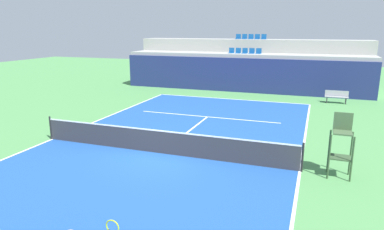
{
  "coord_description": "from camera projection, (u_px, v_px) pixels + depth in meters",
  "views": [
    {
      "loc": [
        5.74,
        -12.1,
        4.92
      ],
      "look_at": [
        0.64,
        2.0,
        1.2
      ],
      "focal_mm": 32.45,
      "sensor_mm": 36.0,
      "label": 1
    }
  ],
  "objects": [
    {
      "name": "baseline_far",
      "position": [
        230.0,
        99.0,
        25.03
      ],
      "size": [
        11.0,
        0.1,
        0.0
      ],
      "primitive_type": "cube",
      "color": "white",
      "rests_on": "court_surface"
    },
    {
      "name": "player_bench",
      "position": [
        337.0,
        96.0,
        23.59
      ],
      "size": [
        1.5,
        0.4,
        0.85
      ],
      "color": "#99999E",
      "rests_on": "ground_plane"
    },
    {
      "name": "back_wall",
      "position": [
        240.0,
        75.0,
        27.56
      ],
      "size": [
        19.79,
        0.3,
        2.7
      ],
      "primitive_type": "cube",
      "color": "navy",
      "rests_on": "ground_plane"
    },
    {
      "name": "court_surface",
      "position": [
        161.0,
        153.0,
        14.12
      ],
      "size": [
        11.0,
        24.0,
        0.01
      ],
      "primitive_type": "cube",
      "color": "#1E4C99",
      "rests_on": "ground_plane"
    },
    {
      "name": "stands_tier_upper",
      "position": [
        250.0,
        63.0,
        30.82
      ],
      "size": [
        19.79,
        2.4,
        4.06
      ],
      "primitive_type": "cube",
      "color": "#9E9E99",
      "rests_on": "ground_plane"
    },
    {
      "name": "seating_row_lower",
      "position": [
        245.0,
        52.0,
        28.46
      ],
      "size": [
        2.69,
        0.44,
        0.44
      ],
      "color": "#145193",
      "rests_on": "stands_tier_lower"
    },
    {
      "name": "sideline_left",
      "position": [
        53.0,
        139.0,
        15.92
      ],
      "size": [
        0.1,
        24.0,
        0.0
      ],
      "primitive_type": "cube",
      "color": "white",
      "rests_on": "court_surface"
    },
    {
      "name": "stands_tier_lower",
      "position": [
        244.0,
        72.0,
        28.76
      ],
      "size": [
        19.79,
        2.4,
        2.98
      ],
      "primitive_type": "cube",
      "color": "#9E9E99",
      "rests_on": "ground_plane"
    },
    {
      "name": "sideline_right",
      "position": [
        300.0,
        171.0,
        12.32
      ],
      "size": [
        0.1,
        24.0,
        0.0
      ],
      "primitive_type": "cube",
      "color": "white",
      "rests_on": "court_surface"
    },
    {
      "name": "umpire_chair",
      "position": [
        341.0,
        143.0,
        11.68
      ],
      "size": [
        0.76,
        0.66,
        2.2
      ],
      "color": "#334C2D",
      "rests_on": "ground_plane"
    },
    {
      "name": "seating_row_upper",
      "position": [
        251.0,
        38.0,
        30.39
      ],
      "size": [
        2.69,
        0.44,
        0.44
      ],
      "color": "#145193",
      "rests_on": "stands_tier_upper"
    },
    {
      "name": "service_line_far",
      "position": [
        207.0,
        117.0,
        19.96
      ],
      "size": [
        8.26,
        0.1,
        0.0
      ],
      "primitive_type": "cube",
      "color": "white",
      "rests_on": "court_surface"
    },
    {
      "name": "tennis_net",
      "position": [
        160.0,
        141.0,
        14.0
      ],
      "size": [
        11.08,
        0.08,
        1.07
      ],
      "color": "black",
      "rests_on": "court_surface"
    },
    {
      "name": "centre_service_line",
      "position": [
        188.0,
        132.0,
        17.04
      ],
      "size": [
        0.1,
        6.4,
        0.0
      ],
      "primitive_type": "cube",
      "color": "white",
      "rests_on": "court_surface"
    },
    {
      "name": "ground_plane",
      "position": [
        161.0,
        153.0,
        14.12
      ],
      "size": [
        80.0,
        80.0,
        0.0
      ],
      "primitive_type": "plane",
      "color": "#4C8C4C"
    }
  ]
}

